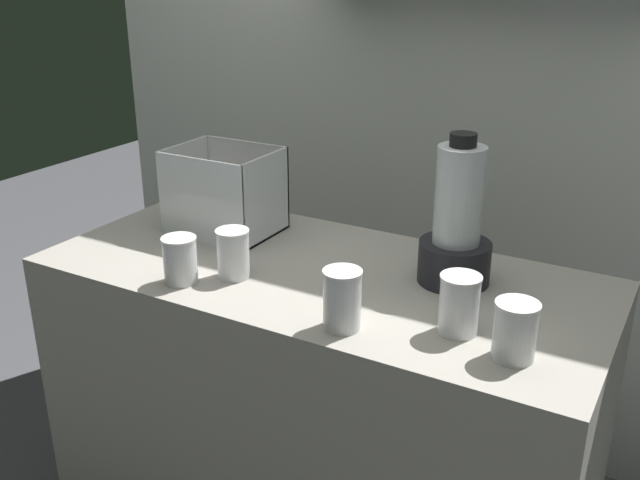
# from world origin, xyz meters

# --- Properties ---
(counter) EXTENTS (1.40, 0.64, 0.90)m
(counter) POSITION_xyz_m (0.00, 0.00, 0.45)
(counter) COLOR #9E998E
(counter) RESTS_ON ground_plane
(back_wall_unit) EXTENTS (2.60, 0.24, 2.50)m
(back_wall_unit) POSITION_xyz_m (0.00, 0.77, 1.26)
(back_wall_unit) COLOR silver
(back_wall_unit) RESTS_ON ground_plane
(carrot_display_bin) EXTENTS (0.28, 0.22, 0.24)m
(carrot_display_bin) POSITION_xyz_m (-0.37, 0.11, 0.97)
(carrot_display_bin) COLOR white
(carrot_display_bin) RESTS_ON counter
(blender_pitcher) EXTENTS (0.17, 0.17, 0.36)m
(blender_pitcher) POSITION_xyz_m (0.31, 0.10, 1.03)
(blender_pitcher) COLOR black
(blender_pitcher) RESTS_ON counter
(juice_cup_orange_far_left) EXTENTS (0.08, 0.08, 0.11)m
(juice_cup_orange_far_left) POSITION_xyz_m (-0.25, -0.22, 0.95)
(juice_cup_orange_far_left) COLOR white
(juice_cup_orange_far_left) RESTS_ON counter
(juice_cup_mango_left) EXTENTS (0.08, 0.08, 0.12)m
(juice_cup_mango_left) POSITION_xyz_m (-0.16, -0.14, 0.95)
(juice_cup_mango_left) COLOR white
(juice_cup_mango_left) RESTS_ON counter
(juice_cup_mango_middle) EXTENTS (0.08, 0.08, 0.13)m
(juice_cup_mango_middle) POSITION_xyz_m (0.19, -0.23, 0.96)
(juice_cup_mango_middle) COLOR white
(juice_cup_mango_middle) RESTS_ON counter
(juice_cup_beet_right) EXTENTS (0.09, 0.09, 0.13)m
(juice_cup_beet_right) POSITION_xyz_m (0.40, -0.13, 0.96)
(juice_cup_beet_right) COLOR white
(juice_cup_beet_right) RESTS_ON counter
(juice_cup_carrot_far_right) EXTENTS (0.09, 0.09, 0.12)m
(juice_cup_carrot_far_right) POSITION_xyz_m (0.53, -0.18, 0.95)
(juice_cup_carrot_far_right) COLOR white
(juice_cup_carrot_far_right) RESTS_ON counter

